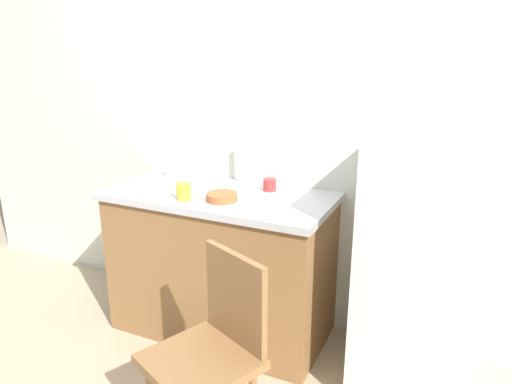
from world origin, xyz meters
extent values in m
cube|color=silver|center=(0.00, 1.00, 1.29)|extent=(4.80, 0.10, 2.59)
cube|color=olive|center=(-0.09, 0.65, 0.42)|extent=(1.26, 0.60, 0.84)
cube|color=#B7B7BC|center=(-0.09, 0.65, 0.86)|extent=(1.30, 0.64, 0.04)
cylinder|color=#B7B7BC|center=(-0.09, 0.90, 1.00)|extent=(0.02, 0.02, 0.23)
cube|color=silver|center=(1.04, 0.64, 0.64)|extent=(0.56, 0.63, 1.28)
cylinder|color=olive|center=(0.22, -0.03, 0.23)|extent=(0.04, 0.04, 0.45)
cube|color=olive|center=(0.30, -0.23, 0.47)|extent=(0.53, 0.53, 0.04)
cube|color=olive|center=(0.38, -0.06, 0.69)|extent=(0.34, 0.17, 0.40)
cube|color=white|center=(-0.33, 0.72, 0.91)|extent=(0.28, 0.20, 0.05)
cylinder|color=#B25B33|center=(-0.01, 0.52, 0.90)|extent=(0.17, 0.17, 0.04)
cylinder|color=red|center=(0.15, 0.81, 0.92)|extent=(0.08, 0.08, 0.07)
cylinder|color=white|center=(-0.52, 0.81, 0.93)|extent=(0.08, 0.08, 0.10)
cylinder|color=yellow|center=(-0.20, 0.46, 0.93)|extent=(0.08, 0.08, 0.09)
camera|label=1|loc=(1.18, -1.58, 1.68)|focal=33.03mm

